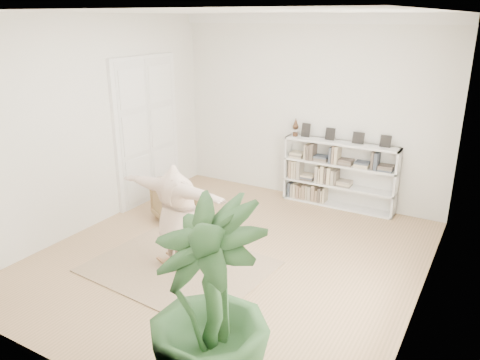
# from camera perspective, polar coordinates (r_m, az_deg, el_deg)

# --- Properties ---
(floor) EXTENTS (6.00, 6.00, 0.00)m
(floor) POSITION_cam_1_polar(r_m,az_deg,el_deg) (7.42, -1.01, -9.25)
(floor) COLOR #99794F
(floor) RESTS_ON ground
(room_shell) EXTENTS (6.00, 6.00, 6.00)m
(room_shell) POSITION_cam_1_polar(r_m,az_deg,el_deg) (9.16, 8.88, 18.88)
(room_shell) COLOR silver
(room_shell) RESTS_ON floor
(doors) EXTENTS (0.09, 1.78, 2.92)m
(doors) POSITION_cam_1_polar(r_m,az_deg,el_deg) (9.42, -11.21, 5.78)
(doors) COLOR white
(doors) RESTS_ON floor
(bookshelf) EXTENTS (2.20, 0.35, 1.64)m
(bookshelf) POSITION_cam_1_polar(r_m,az_deg,el_deg) (9.26, 11.97, 0.58)
(bookshelf) COLOR silver
(bookshelf) RESTS_ON floor
(armchair) EXTENTS (0.96, 0.95, 0.65)m
(armchair) POSITION_cam_1_polar(r_m,az_deg,el_deg) (8.66, -7.94, -2.71)
(armchair) COLOR tan
(armchair) RESTS_ON floor
(rug) EXTENTS (2.64, 2.18, 0.02)m
(rug) POSITION_cam_1_polar(r_m,az_deg,el_deg) (7.17, -7.42, -10.42)
(rug) COLOR tan
(rug) RESTS_ON floor
(rocker_board) EXTENTS (0.49, 0.32, 0.10)m
(rocker_board) POSITION_cam_1_polar(r_m,az_deg,el_deg) (7.14, -7.44, -10.04)
(rocker_board) COLOR brown
(rocker_board) RESTS_ON rug
(person) EXTENTS (1.91, 0.65, 1.53)m
(person) POSITION_cam_1_polar(r_m,az_deg,el_deg) (6.78, -7.73, -3.99)
(person) COLOR beige
(person) RESTS_ON rocker_board
(houseplant) EXTENTS (1.44, 1.44, 2.05)m
(houseplant) POSITION_cam_1_polar(r_m,az_deg,el_deg) (4.45, -3.86, -15.19)
(houseplant) COLOR #2E582C
(houseplant) RESTS_ON floor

